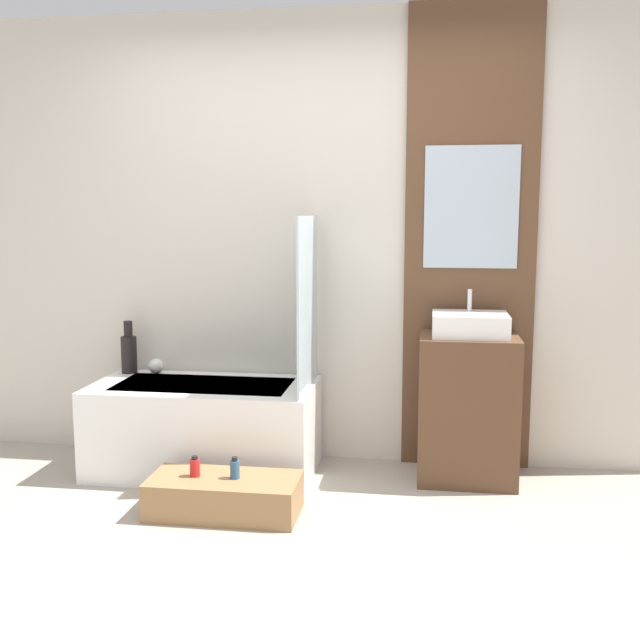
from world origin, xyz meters
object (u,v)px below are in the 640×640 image
sink (470,324)px  vase_round_light (156,366)px  wooden_step_bench (224,496)px  bottle_soap_secondary (235,469)px  vase_tall_dark (129,352)px  bathtub (205,427)px  bottle_soap_primary (195,467)px

sink → vase_round_light: (-1.83, 0.14, -0.31)m
wooden_step_bench → bottle_soap_secondary: bottle_soap_secondary is taller
wooden_step_bench → bottle_soap_secondary: bearing=0.0°
bottle_soap_secondary → vase_tall_dark: bearing=136.8°
sink → bottle_soap_secondary: size_ratio=3.75×
bathtub → bottle_soap_secondary: (0.33, -0.58, -0.02)m
vase_round_light → bottle_soap_secondary: bearing=-49.4°
sink → vase_tall_dark: 2.01m
bathtub → wooden_step_bench: 0.66m
sink → bottle_soap_secondary: sink is taller
bathtub → vase_tall_dark: 0.69m
bottle_soap_secondary → bottle_soap_primary: bearing=180.0°
bathtub → bottle_soap_primary: (0.13, -0.58, -0.03)m
wooden_step_bench → sink: bearing=29.3°
bottle_soap_primary → bottle_soap_secondary: bottle_soap_secondary is taller
vase_round_light → vase_tall_dark: bearing=-179.5°
vase_tall_dark → bottle_soap_secondary: 1.25m
bottle_soap_primary → bathtub: bearing=102.5°
bottle_soap_secondary → bathtub: bearing=119.6°
bathtub → vase_tall_dark: size_ratio=3.98×
wooden_step_bench → vase_round_light: (-0.64, 0.81, 0.46)m
bottle_soap_primary → vase_tall_dark: bearing=129.2°
wooden_step_bench → vase_round_light: size_ratio=8.08×
bathtub → sink: bearing=3.5°
sink → vase_tall_dark: bearing=176.1°
wooden_step_bench → vase_tall_dark: bearing=134.9°
wooden_step_bench → bottle_soap_secondary: 0.15m
bathtub → bottle_soap_primary: size_ratio=12.08×
wooden_step_bench → bottle_soap_primary: bearing=180.0°
vase_round_light → bottle_soap_secondary: (0.69, -0.81, -0.32)m
bathtub → wooden_step_bench: bearing=-64.7°
wooden_step_bench → bottle_soap_primary: size_ratio=7.07×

